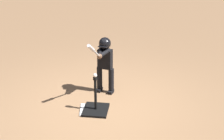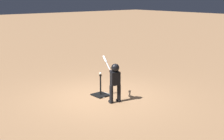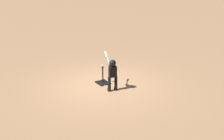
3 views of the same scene
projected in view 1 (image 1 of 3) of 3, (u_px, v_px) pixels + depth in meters
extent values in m
plane|color=#99704C|center=(101.00, 106.00, 5.98)|extent=(90.00, 90.00, 0.00)
cube|color=white|center=(92.00, 110.00, 5.84)|extent=(0.50, 0.50, 0.02)
cube|color=black|center=(96.00, 110.00, 5.82)|extent=(0.50, 0.45, 0.04)
cylinder|color=black|center=(95.00, 95.00, 5.69)|extent=(0.05, 0.05, 0.60)
cylinder|color=black|center=(95.00, 78.00, 5.56)|extent=(0.08, 0.08, 0.05)
cylinder|color=black|center=(111.00, 81.00, 6.39)|extent=(0.13, 0.13, 0.54)
cube|color=black|center=(111.00, 92.00, 6.47)|extent=(0.20, 0.13, 0.06)
cylinder|color=black|center=(100.00, 79.00, 6.47)|extent=(0.13, 0.13, 0.54)
cube|color=black|center=(99.00, 90.00, 6.55)|extent=(0.20, 0.13, 0.06)
cube|color=black|center=(105.00, 59.00, 6.25)|extent=(0.21, 0.31, 0.40)
sphere|color=brown|center=(105.00, 44.00, 6.12)|extent=(0.20, 0.20, 0.20)
sphere|color=black|center=(105.00, 43.00, 6.11)|extent=(0.24, 0.24, 0.24)
cube|color=black|center=(103.00, 46.00, 6.04)|extent=(0.16, 0.20, 0.01)
cylinder|color=black|center=(104.00, 53.00, 6.03)|extent=(0.32, 0.23, 0.12)
cylinder|color=black|center=(100.00, 53.00, 6.06)|extent=(0.33, 0.10, 0.12)
sphere|color=brown|center=(99.00, 56.00, 5.92)|extent=(0.10, 0.10, 0.10)
cylinder|color=silver|center=(94.00, 51.00, 5.65)|extent=(0.49, 0.14, 0.39)
cylinder|color=silver|center=(91.00, 48.00, 5.47)|extent=(0.24, 0.11, 0.20)
cylinder|color=black|center=(100.00, 57.00, 5.94)|extent=(0.05, 0.06, 0.05)
sphere|color=white|center=(95.00, 75.00, 5.54)|extent=(0.07, 0.07, 0.07)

